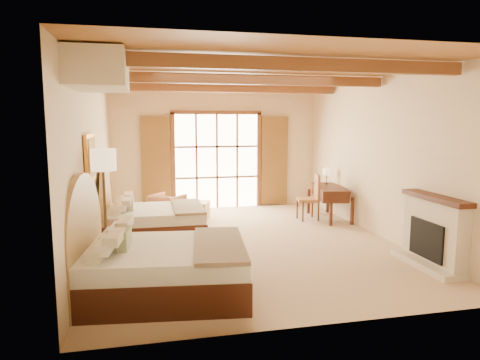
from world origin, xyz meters
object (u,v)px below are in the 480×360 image
object	(u,v)px
bed_far	(147,219)
desk	(329,201)
nightstand	(108,243)
armchair	(167,207)
bed_near	(152,264)

from	to	relation	value
bed_far	desk	world-z (taller)	bed_far
nightstand	armchair	bearing A→B (deg)	79.26
bed_near	armchair	xyz separation A→B (m)	(0.42, 4.39, -0.12)
bed_near	bed_far	world-z (taller)	bed_near
bed_near	nightstand	size ratio (longest dim) A/B	3.68
bed_far	nightstand	distance (m)	1.52
nightstand	bed_far	bearing A→B (deg)	75.94
bed_far	armchair	distance (m)	1.53
bed_near	armchair	bearing A→B (deg)	91.28
desk	nightstand	bearing A→B (deg)	-144.42
bed_near	desk	world-z (taller)	bed_near
nightstand	desk	distance (m)	5.37
bed_near	desk	xyz separation A→B (m)	(4.21, 3.75, -0.02)
bed_near	nightstand	distance (m)	1.71
bed_near	bed_far	distance (m)	2.94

